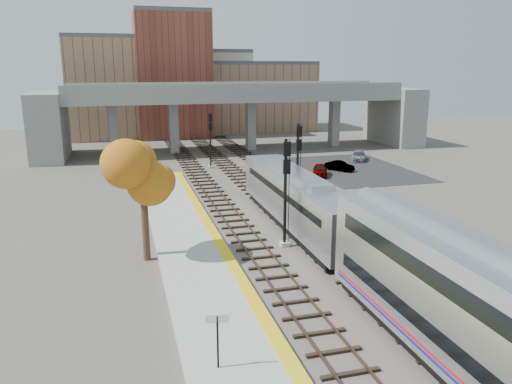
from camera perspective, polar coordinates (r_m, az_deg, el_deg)
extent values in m
plane|color=#47423D|center=(29.38, 8.80, -9.55)|extent=(160.00, 160.00, 0.00)
cube|color=#9E9E99|center=(27.34, -5.46, -10.92)|extent=(4.50, 60.00, 0.35)
cube|color=yellow|center=(27.61, -1.53, -10.18)|extent=(0.70, 60.00, 0.01)
cube|color=black|center=(39.58, -2.86, -2.98)|extent=(2.50, 95.00, 0.14)
cube|color=brown|center=(39.40, -3.88, -2.91)|extent=(0.07, 95.00, 0.14)
cube|color=brown|center=(39.70, -1.85, -2.75)|extent=(0.07, 95.00, 0.14)
cube|color=black|center=(40.65, 2.94, -2.52)|extent=(2.50, 95.00, 0.14)
cube|color=brown|center=(40.40, 1.97, -2.45)|extent=(0.07, 95.00, 0.14)
cube|color=brown|center=(40.84, 3.89, -2.29)|extent=(0.07, 95.00, 0.14)
cube|color=black|center=(42.03, 8.12, -2.08)|extent=(2.50, 95.00, 0.14)
cube|color=brown|center=(41.73, 7.22, -2.01)|extent=(0.07, 95.00, 0.14)
cube|color=brown|center=(42.29, 9.02, -1.86)|extent=(0.07, 95.00, 0.14)
cube|color=slate|center=(71.44, -2.20, 10.98)|extent=(46.00, 10.00, 1.50)
cube|color=slate|center=(66.72, -1.24, 11.83)|extent=(46.00, 0.20, 1.00)
cube|color=slate|center=(76.05, -3.06, 12.11)|extent=(46.00, 0.20, 1.00)
cube|color=slate|center=(69.92, -15.95, 6.88)|extent=(1.20, 1.60, 7.00)
cube|color=slate|center=(70.30, -9.38, 7.27)|extent=(1.20, 1.60, 7.00)
cube|color=slate|center=(72.28, -0.61, 7.64)|extent=(1.20, 1.60, 7.00)
cube|color=slate|center=(76.62, 8.92, 7.85)|extent=(1.20, 1.60, 7.00)
cube|color=slate|center=(70.37, -22.56, 7.01)|extent=(4.00, 12.00, 8.50)
cube|color=slate|center=(81.15, 15.47, 8.39)|extent=(4.00, 12.00, 8.50)
cube|color=#8E6D52|center=(89.52, -14.83, 11.34)|extent=(18.00, 14.00, 16.00)
cube|color=#4C4C4F|center=(89.56, -15.17, 16.64)|extent=(18.00, 14.00, 0.60)
cube|color=beige|center=(95.78, -6.29, 11.27)|extent=(16.00, 16.00, 14.00)
cube|color=#4C4C4F|center=(95.70, -6.41, 15.64)|extent=(16.00, 16.00, 0.60)
cube|color=brown|center=(86.95, -9.47, 12.86)|extent=(12.00, 10.00, 20.00)
cube|color=#4C4C4F|center=(87.35, -9.76, 19.62)|extent=(12.00, 10.00, 0.60)
cube|color=#8E6D52|center=(96.01, -0.07, 10.77)|extent=(20.00, 14.00, 12.00)
cube|color=#4C4C4F|center=(95.84, -0.07, 14.53)|extent=(20.00, 14.00, 0.60)
cube|color=black|center=(59.40, 10.19, 2.58)|extent=(14.00, 18.00, 0.04)
cube|color=#A8AAB2|center=(36.70, 4.77, -0.69)|extent=(3.00, 19.00, 3.20)
cube|color=black|center=(45.39, 0.66, 3.02)|extent=(2.20, 0.06, 1.10)
cube|color=black|center=(36.55, 4.79, 0.22)|extent=(3.02, 16.15, 0.50)
cube|color=black|center=(37.22, 4.71, -3.44)|extent=(2.70, 17.10, 0.50)
cube|color=#A8AAB2|center=(36.28, 4.83, 2.06)|extent=(1.60, 9.50, 0.40)
cube|color=#9E9E99|center=(33.70, 3.27, -5.96)|extent=(0.60, 0.60, 0.30)
cylinder|color=black|center=(32.67, 3.35, -0.23)|extent=(0.21, 0.21, 7.25)
cube|color=black|center=(31.82, 3.57, 4.91)|extent=(0.47, 0.18, 0.93)
cube|color=black|center=(32.02, 3.54, 2.90)|extent=(0.47, 0.18, 0.93)
cube|color=#9E9E99|center=(43.01, 4.66, -1.49)|extent=(0.60, 0.60, 0.30)
cylinder|color=black|center=(42.22, 4.75, 2.98)|extent=(0.20, 0.20, 7.14)
cube|color=black|center=(41.52, 4.96, 6.92)|extent=(0.46, 0.18, 0.92)
cube|color=black|center=(41.67, 4.92, 5.39)|extent=(0.46, 0.18, 0.92)
cube|color=#9E9E99|center=(59.32, -5.18, 2.86)|extent=(0.60, 0.60, 0.30)
cylinder|color=black|center=(58.79, -5.24, 5.83)|extent=(0.19, 0.19, 6.51)
cube|color=black|center=(58.22, -5.26, 8.43)|extent=(0.42, 0.18, 0.84)
cube|color=black|center=(58.33, -5.24, 7.43)|extent=(0.42, 0.18, 0.84)
cylinder|color=black|center=(20.07, -4.40, -16.73)|extent=(0.08, 0.08, 2.20)
cube|color=white|center=(19.57, -4.45, -14.22)|extent=(0.89, 0.23, 0.35)
cylinder|color=#382619|center=(31.34, -12.57, -3.14)|extent=(0.44, 0.44, 5.18)
ellipsoid|color=orange|center=(30.60, -12.86, 2.16)|extent=(3.60, 3.60, 3.70)
imported|color=#99999E|center=(55.16, 7.33, 2.52)|extent=(2.92, 4.13, 1.30)
imported|color=#99999E|center=(58.23, 9.54, 2.96)|extent=(2.97, 3.42, 1.11)
imported|color=#99999E|center=(65.07, 11.62, 4.07)|extent=(3.40, 4.37, 1.18)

